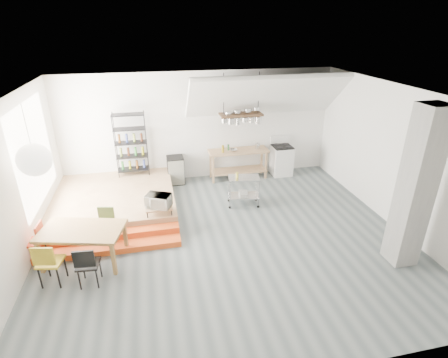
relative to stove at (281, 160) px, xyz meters
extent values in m
plane|color=#4F5A5C|center=(-2.50, -3.16, -0.48)|extent=(8.00, 8.00, 0.00)
cube|color=silver|center=(-2.50, 0.34, 1.12)|extent=(8.00, 0.04, 3.20)
cube|color=silver|center=(-6.50, -3.16, 1.12)|extent=(0.04, 7.00, 3.20)
cube|color=silver|center=(1.50, -3.16, 1.12)|extent=(0.04, 7.00, 3.20)
cube|color=white|center=(-2.50, -3.16, 2.72)|extent=(8.00, 7.00, 0.02)
cube|color=white|center=(-0.70, -0.26, 2.07)|extent=(4.40, 1.44, 1.32)
cube|color=white|center=(-6.48, -1.66, 1.32)|extent=(0.02, 2.50, 2.20)
cube|color=#936D49|center=(-5.00, -1.16, -0.28)|extent=(3.00, 3.00, 0.40)
cube|color=#D64D19|center=(-5.00, -3.11, -0.41)|extent=(3.00, 0.35, 0.13)
cube|color=#D64D19|center=(-5.00, -2.76, -0.35)|extent=(3.00, 0.35, 0.27)
cube|color=slate|center=(0.80, -4.66, 1.12)|extent=(0.50, 0.50, 3.20)
cube|color=#936D49|center=(-1.40, -0.01, 0.40)|extent=(1.80, 0.60, 0.06)
cube|color=#936D49|center=(-1.40, -0.01, -0.23)|extent=(1.70, 0.55, 0.04)
cube|color=#936D49|center=(-0.58, 0.21, -0.05)|extent=(0.06, 0.06, 0.86)
cube|color=#936D49|center=(-2.22, 0.21, -0.05)|extent=(0.06, 0.06, 0.86)
cube|color=#936D49|center=(-0.58, -0.23, -0.05)|extent=(0.06, 0.06, 0.86)
cube|color=#936D49|center=(-2.22, -0.23, -0.05)|extent=(0.06, 0.06, 0.86)
cube|color=white|center=(0.00, -0.01, -0.03)|extent=(0.60, 0.60, 0.90)
cube|color=black|center=(0.00, -0.01, 0.44)|extent=(0.58, 0.58, 0.03)
cube|color=white|center=(0.00, 0.27, 0.57)|extent=(0.60, 0.05, 0.25)
cylinder|color=black|center=(0.14, 0.13, 0.46)|extent=(0.18, 0.18, 0.02)
cylinder|color=black|center=(-0.14, 0.13, 0.46)|extent=(0.18, 0.18, 0.02)
cylinder|color=black|center=(0.14, -0.15, 0.46)|extent=(0.18, 0.18, 0.02)
cylinder|color=black|center=(-0.14, -0.15, 0.46)|extent=(0.18, 0.18, 0.02)
cube|color=#3F2619|center=(-1.40, -0.21, 1.57)|extent=(1.20, 0.50, 0.05)
cylinder|color=black|center=(-1.90, -0.21, 2.14)|extent=(0.02, 0.02, 1.15)
cylinder|color=black|center=(-0.90, -0.21, 2.14)|extent=(0.02, 0.02, 1.15)
cylinder|color=silver|center=(-1.90, -0.26, 1.43)|extent=(0.16, 0.16, 0.12)
cylinder|color=silver|center=(-1.70, -0.26, 1.41)|extent=(0.20, 0.20, 0.16)
cylinder|color=silver|center=(-1.50, -0.26, 1.39)|extent=(0.16, 0.16, 0.20)
cylinder|color=silver|center=(-1.30, -0.26, 1.43)|extent=(0.20, 0.20, 0.12)
cylinder|color=silver|center=(-1.10, -0.26, 1.41)|extent=(0.16, 0.16, 0.16)
cylinder|color=silver|center=(-0.90, -0.26, 1.39)|extent=(0.20, 0.20, 0.20)
cylinder|color=black|center=(-4.08, 0.22, 0.82)|extent=(0.02, 0.02, 1.80)
cylinder|color=black|center=(-4.92, 0.22, 0.82)|extent=(0.02, 0.02, 1.80)
cylinder|color=black|center=(-4.08, -0.14, 0.82)|extent=(0.02, 0.02, 1.80)
cylinder|color=black|center=(-4.92, -0.14, 0.82)|extent=(0.02, 0.02, 1.80)
cube|color=black|center=(-4.50, 0.04, 0.07)|extent=(0.88, 0.38, 0.02)
cube|color=black|center=(-4.50, 0.04, 0.47)|extent=(0.88, 0.38, 0.02)
cube|color=black|center=(-4.50, 0.04, 0.87)|extent=(0.88, 0.38, 0.02)
cube|color=black|center=(-4.50, 0.04, 1.27)|extent=(0.88, 0.38, 0.02)
cube|color=black|center=(-4.50, 0.04, 1.67)|extent=(0.88, 0.38, 0.03)
cylinder|color=#358636|center=(-4.50, 0.04, 0.21)|extent=(0.07, 0.07, 0.24)
cylinder|color=olive|center=(-4.50, 0.04, 0.61)|extent=(0.07, 0.07, 0.24)
cylinder|color=brown|center=(-4.50, 0.04, 1.01)|extent=(0.07, 0.07, 0.24)
cube|color=#936D49|center=(-3.90, -2.41, 0.07)|extent=(0.60, 0.40, 0.03)
cylinder|color=black|center=(-3.63, -2.24, -0.01)|extent=(0.02, 0.02, 0.13)
cylinder|color=black|center=(-4.17, -2.24, -0.01)|extent=(0.02, 0.02, 0.13)
cylinder|color=black|center=(-3.63, -2.58, -0.01)|extent=(0.02, 0.02, 0.13)
cylinder|color=black|center=(-4.17, -2.58, -0.01)|extent=(0.02, 0.02, 0.13)
sphere|color=white|center=(-6.01, -3.20, 1.72)|extent=(0.60, 0.60, 0.60)
cube|color=olive|center=(-5.43, -3.36, 0.24)|extent=(1.76, 1.26, 0.06)
cube|color=olive|center=(-4.65, -3.17, -0.13)|extent=(0.08, 0.08, 0.69)
cube|color=olive|center=(-6.02, -2.81, -0.13)|extent=(0.08, 0.08, 0.69)
cube|color=olive|center=(-4.84, -3.90, -0.13)|extent=(0.08, 0.08, 0.69)
cube|color=olive|center=(-6.21, -3.54, -0.13)|extent=(0.08, 0.08, 0.69)
cube|color=gold|center=(-5.93, -3.89, -0.02)|extent=(0.48, 0.48, 0.04)
cube|color=gold|center=(-5.96, -4.07, 0.24)|extent=(0.39, 0.12, 0.36)
cylinder|color=black|center=(-6.12, -4.02, -0.25)|extent=(0.03, 0.03, 0.45)
cylinder|color=black|center=(-5.80, -4.08, -0.25)|extent=(0.03, 0.03, 0.45)
cylinder|color=black|center=(-6.06, -3.70, -0.25)|extent=(0.03, 0.03, 0.45)
cylinder|color=black|center=(-5.73, -3.76, -0.25)|extent=(0.03, 0.03, 0.45)
cube|color=black|center=(-5.26, -4.07, -0.05)|extent=(0.42, 0.42, 0.04)
cube|color=black|center=(-5.27, -4.24, 0.20)|extent=(0.37, 0.07, 0.34)
cylinder|color=black|center=(-5.43, -4.21, -0.27)|extent=(0.03, 0.03, 0.42)
cylinder|color=black|center=(-5.12, -4.23, -0.27)|extent=(0.03, 0.03, 0.42)
cylinder|color=black|center=(-5.40, -3.90, -0.27)|extent=(0.03, 0.03, 0.42)
cylinder|color=black|center=(-5.09, -3.93, -0.27)|extent=(0.03, 0.03, 0.42)
cube|color=#51622E|center=(-5.08, -2.78, -0.07)|extent=(0.44, 0.44, 0.04)
cube|color=#51622E|center=(-5.04, -2.62, 0.16)|extent=(0.35, 0.11, 0.32)
cylinder|color=black|center=(-4.90, -2.67, -0.28)|extent=(0.03, 0.03, 0.41)
cylinder|color=black|center=(-5.19, -2.61, -0.28)|extent=(0.03, 0.03, 0.41)
cylinder|color=black|center=(-4.96, -2.96, -0.28)|extent=(0.03, 0.03, 0.41)
cylinder|color=black|center=(-5.25, -2.90, -0.28)|extent=(0.03, 0.03, 0.41)
cube|color=red|center=(-6.43, -3.09, -0.05)|extent=(0.41, 0.41, 0.04)
cube|color=red|center=(-6.26, -3.10, 0.19)|extent=(0.06, 0.36, 0.33)
cylinder|color=black|center=(-6.29, -3.26, -0.27)|extent=(0.03, 0.03, 0.42)
cylinder|color=black|center=(-6.27, -2.95, -0.27)|extent=(0.03, 0.03, 0.42)
cylinder|color=black|center=(-6.60, -3.24, -0.27)|extent=(0.03, 0.03, 0.42)
cylinder|color=black|center=(-6.58, -2.93, -0.27)|extent=(0.03, 0.03, 0.42)
cube|color=silver|center=(-1.70, -1.73, 0.30)|extent=(0.86, 0.56, 0.04)
cube|color=silver|center=(-1.70, -1.73, -0.22)|extent=(0.86, 0.56, 0.03)
cylinder|color=silver|center=(-1.30, -1.59, -0.08)|extent=(0.03, 0.03, 0.76)
sphere|color=black|center=(-1.30, -1.59, -0.45)|extent=(0.07, 0.07, 0.07)
cylinder|color=silver|center=(-2.03, -1.47, -0.08)|extent=(0.03, 0.03, 0.76)
sphere|color=black|center=(-2.03, -1.47, -0.45)|extent=(0.07, 0.07, 0.07)
cylinder|color=silver|center=(-1.36, -1.98, -0.08)|extent=(0.03, 0.03, 0.76)
sphere|color=black|center=(-1.36, -1.98, -0.45)|extent=(0.07, 0.07, 0.07)
cylinder|color=silver|center=(-2.09, -1.86, -0.08)|extent=(0.03, 0.03, 0.76)
sphere|color=black|center=(-2.09, -1.86, -0.45)|extent=(0.07, 0.07, 0.07)
cube|color=black|center=(-3.31, 0.04, -0.07)|extent=(0.48, 0.48, 0.82)
imported|color=beige|center=(-3.90, -2.41, 0.24)|extent=(0.66, 0.57, 0.30)
imported|color=silver|center=(-1.57, -0.06, 0.46)|extent=(0.27, 0.27, 0.06)
camera|label=1|loc=(-3.94, -9.60, 3.98)|focal=28.00mm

